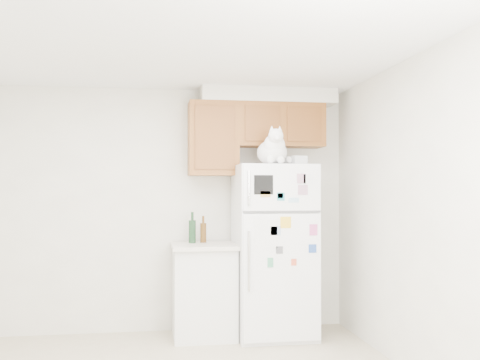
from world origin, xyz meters
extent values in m
cube|color=white|center=(0.00, 2.00, 1.25)|extent=(3.80, 0.04, 2.50)
cube|color=white|center=(0.00, -2.00, 1.25)|extent=(3.80, 0.04, 2.50)
cube|color=white|center=(1.90, 0.00, 1.25)|extent=(0.04, 4.00, 2.50)
cube|color=white|center=(0.00, 0.00, 2.50)|extent=(3.80, 4.00, 0.04)
cube|color=brown|center=(1.20, 1.82, 2.12)|extent=(0.90, 0.33, 0.45)
cube|color=brown|center=(0.50, 1.82, 1.98)|extent=(0.50, 0.33, 0.75)
cube|color=silver|center=(1.07, 1.83, 2.42)|extent=(1.40, 0.37, 0.15)
cube|color=white|center=(1.08, 1.62, 0.85)|extent=(0.76, 0.72, 1.70)
cube|color=white|center=(1.08, 1.25, 1.48)|extent=(0.74, 0.03, 0.44)
cube|color=white|center=(1.08, 1.25, 0.64)|extent=(0.74, 0.03, 1.19)
cube|color=#59595B|center=(1.08, 1.25, 1.25)|extent=(0.74, 0.03, 0.02)
cylinder|color=silver|center=(0.76, 1.22, 1.47)|extent=(0.02, 0.02, 0.32)
cylinder|color=silver|center=(0.76, 1.22, 0.80)|extent=(0.02, 0.02, 0.55)
cube|color=black|center=(0.90, 1.23, 1.50)|extent=(0.18, 0.00, 0.18)
cube|color=white|center=(0.92, 1.23, 1.05)|extent=(0.22, 0.00, 0.28)
cube|color=gold|center=(0.92, 1.23, 1.41)|extent=(0.09, 0.00, 0.06)
cube|color=#AE7C93|center=(1.27, 1.23, 1.56)|extent=(0.09, 0.00, 0.09)
cube|color=teal|center=(1.07, 1.23, 1.39)|extent=(0.07, 0.00, 0.08)
cube|color=#DF5737|center=(1.19, 1.23, 0.78)|extent=(0.05, 0.00, 0.06)
cube|color=white|center=(1.33, 1.23, 1.56)|extent=(0.10, 0.00, 0.09)
cube|color=white|center=(1.23, 1.23, 0.58)|extent=(0.11, 0.00, 0.07)
cube|color=#26489A|center=(1.37, 1.23, 0.90)|extent=(0.08, 0.00, 0.08)
cube|color=#CC5193|center=(1.38, 1.23, 1.08)|extent=(0.08, 0.00, 0.11)
cube|color=yellow|center=(1.11, 1.23, 1.15)|extent=(0.10, 0.00, 0.11)
cube|color=#A77790|center=(1.28, 1.23, 1.45)|extent=(0.09, 0.00, 0.09)
cube|color=#9EC6DF|center=(1.19, 1.23, 1.36)|extent=(0.10, 0.00, 0.05)
cube|color=gold|center=(1.06, 1.23, 1.40)|extent=(0.05, 0.00, 0.05)
cube|color=#98B3D7|center=(1.02, 1.23, 1.07)|extent=(0.10, 0.00, 0.08)
cube|color=#535258|center=(1.05, 1.23, 0.89)|extent=(0.07, 0.00, 0.07)
cube|color=#44966C|center=(0.97, 1.23, 0.78)|extent=(0.05, 0.00, 0.09)
cube|color=white|center=(0.39, 1.68, 0.44)|extent=(0.60, 0.60, 0.88)
cube|color=silver|center=(0.39, 1.66, 0.90)|extent=(0.64, 0.64, 0.04)
ellipsoid|color=white|center=(1.03, 1.44, 1.82)|extent=(0.28, 0.38, 0.24)
ellipsoid|color=white|center=(1.03, 1.33, 1.87)|extent=(0.21, 0.17, 0.23)
sphere|color=white|center=(1.03, 1.27, 1.96)|extent=(0.14, 0.14, 0.14)
cone|color=white|center=(0.99, 1.27, 2.03)|extent=(0.05, 0.05, 0.05)
cone|color=white|center=(1.07, 1.27, 2.03)|extent=(0.05, 0.05, 0.05)
cone|color=#D88C8C|center=(0.99, 1.26, 2.02)|extent=(0.03, 0.03, 0.03)
cone|color=#D88C8C|center=(1.07, 1.26, 2.02)|extent=(0.03, 0.03, 0.03)
sphere|color=white|center=(1.03, 1.21, 1.94)|extent=(0.06, 0.06, 0.06)
sphere|color=white|center=(0.98, 1.28, 1.74)|extent=(0.08, 0.08, 0.08)
sphere|color=white|center=(1.08, 1.28, 1.74)|extent=(0.08, 0.08, 0.08)
cylinder|color=white|center=(1.15, 1.57, 1.74)|extent=(0.18, 0.24, 0.08)
cube|color=white|center=(1.23, 1.78, 1.75)|extent=(0.21, 0.19, 0.10)
cube|color=white|center=(1.31, 1.52, 1.74)|extent=(0.18, 0.15, 0.09)
camera|label=1|loc=(-0.13, -3.87, 1.45)|focal=42.00mm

